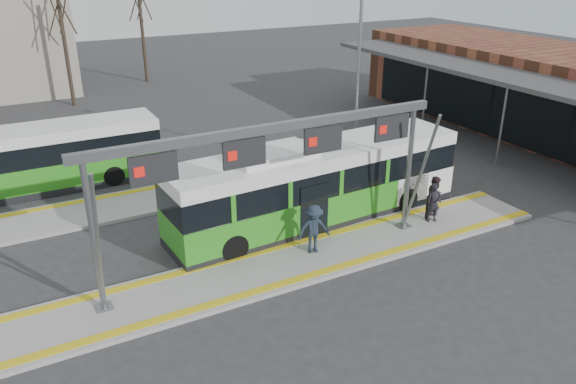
% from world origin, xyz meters
% --- Properties ---
extents(ground, '(120.00, 120.00, 0.00)m').
position_xyz_m(ground, '(0.00, 0.00, 0.00)').
color(ground, '#2D2D30').
rests_on(ground, ground).
extents(platform_main, '(22.00, 3.00, 0.15)m').
position_xyz_m(platform_main, '(0.00, 0.00, 0.07)').
color(platform_main, gray).
rests_on(platform_main, ground).
extents(platform_second, '(20.00, 3.00, 0.15)m').
position_xyz_m(platform_second, '(-4.00, 8.00, 0.07)').
color(platform_second, gray).
rests_on(platform_second, ground).
extents(tactile_main, '(22.00, 2.65, 0.02)m').
position_xyz_m(tactile_main, '(0.00, 0.00, 0.16)').
color(tactile_main, gold).
rests_on(tactile_main, platform_main).
extents(tactile_second, '(20.00, 0.35, 0.02)m').
position_xyz_m(tactile_second, '(-4.00, 9.15, 0.16)').
color(tactile_second, gold).
rests_on(tactile_second, platform_second).
extents(gantry, '(13.00, 1.68, 5.20)m').
position_xyz_m(gantry, '(-0.35, 0.25, 4.30)').
color(gantry, slate).
rests_on(gantry, platform_main).
extents(hero_bus, '(13.01, 3.39, 3.54)m').
position_xyz_m(hero_bus, '(2.80, 2.75, 1.62)').
color(hero_bus, black).
rests_on(hero_bus, ground).
extents(bg_bus_green, '(12.12, 2.58, 3.03)m').
position_xyz_m(bg_bus_green, '(-7.51, 11.86, 1.50)').
color(bg_bus_green, black).
rests_on(bg_bus_green, ground).
extents(passenger_a, '(0.69, 0.53, 1.67)m').
position_xyz_m(passenger_a, '(6.86, 0.15, 0.99)').
color(passenger_a, black).
rests_on(passenger_a, platform_main).
extents(passenger_b, '(1.09, 0.97, 1.84)m').
position_xyz_m(passenger_b, '(7.16, 0.40, 1.07)').
color(passenger_b, '#2C1D20').
rests_on(passenger_b, platform_main).
extents(passenger_c, '(1.33, 0.90, 1.91)m').
position_xyz_m(passenger_c, '(1.16, 0.24, 1.11)').
color(passenger_c, '#1D2734').
rests_on(passenger_c, platform_main).
extents(tree_left, '(1.40, 1.40, 8.95)m').
position_xyz_m(tree_left, '(-3.08, 27.68, 6.79)').
color(tree_left, '#382B21').
rests_on(tree_left, ground).
extents(lamp_east, '(0.50, 0.25, 8.77)m').
position_xyz_m(lamp_east, '(6.97, 6.08, 4.63)').
color(lamp_east, slate).
rests_on(lamp_east, ground).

